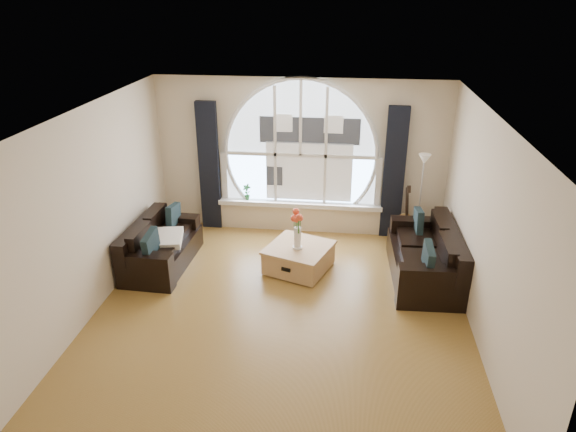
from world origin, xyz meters
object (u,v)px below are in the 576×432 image
object	(u,v)px
guitar	(406,213)
floor_lamp	(420,201)
sofa_right	(425,254)
sofa_left	(161,242)
vase_flowers	(298,225)
potted_plant	(247,192)
coffee_chest	(299,257)

from	to	relation	value
guitar	floor_lamp	bearing A→B (deg)	-40.30
guitar	sofa_right	bearing A→B (deg)	-95.40
floor_lamp	sofa_left	bearing A→B (deg)	-163.37
sofa_left	vase_flowers	world-z (taller)	vase_flowers
sofa_right	floor_lamp	xyz separation A→B (m)	(0.02, 1.14, 0.40)
floor_lamp	guitar	size ratio (longest dim) A/B	1.51
sofa_right	potted_plant	xyz separation A→B (m)	(-2.96, 1.46, 0.30)
potted_plant	vase_flowers	bearing A→B (deg)	-54.44
floor_lamp	potted_plant	size ratio (longest dim) A/B	5.50
sofa_left	floor_lamp	distance (m)	4.25
floor_lamp	potted_plant	distance (m)	3.00
sofa_left	sofa_right	bearing A→B (deg)	3.34
coffee_chest	floor_lamp	world-z (taller)	floor_lamp
guitar	coffee_chest	bearing A→B (deg)	-158.45
coffee_chest	vase_flowers	size ratio (longest dim) A/B	1.29
floor_lamp	guitar	world-z (taller)	floor_lamp
coffee_chest	floor_lamp	xyz separation A→B (m)	(1.90, 1.10, 0.58)
potted_plant	guitar	bearing A→B (deg)	-4.54
floor_lamp	sofa_right	bearing A→B (deg)	-90.89
coffee_chest	vase_flowers	bearing A→B (deg)	-88.35
guitar	sofa_left	bearing A→B (deg)	-174.93
coffee_chest	guitar	world-z (taller)	guitar
coffee_chest	guitar	bearing A→B (deg)	55.09
sofa_right	potted_plant	world-z (taller)	potted_plant
sofa_right	guitar	bearing A→B (deg)	96.23
guitar	potted_plant	world-z (taller)	guitar
vase_flowers	floor_lamp	distance (m)	2.24
coffee_chest	potted_plant	world-z (taller)	potted_plant
vase_flowers	floor_lamp	xyz separation A→B (m)	(1.92, 1.16, 0.01)
sofa_right	potted_plant	size ratio (longest dim) A/B	6.27
vase_flowers	potted_plant	xyz separation A→B (m)	(-1.06, 1.48, -0.10)
vase_flowers	potted_plant	distance (m)	1.82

